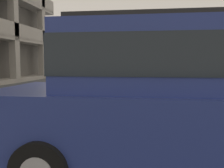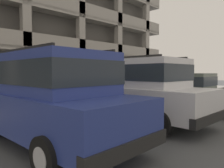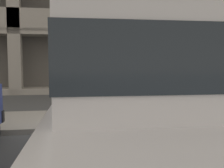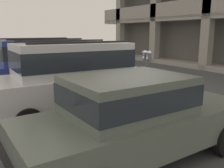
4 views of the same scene
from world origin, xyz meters
name	(u,v)px [view 1 (image 1 of 4)]	position (x,y,z in m)	size (l,w,h in m)	color
ground_plane	(76,119)	(0.00, 0.00, -0.05)	(80.00, 80.00, 0.10)	#444749
sidewalk	(31,114)	(0.00, 1.30, 0.06)	(40.00, 2.20, 0.12)	gray
parking_stall_lines	(132,109)	(1.46, -1.40, 0.00)	(11.82, 4.80, 0.01)	silver
silver_suv	(167,78)	(0.02, -2.37, 1.09)	(2.09, 4.82, 2.03)	silver
red_sedan	(174,93)	(-3.03, -2.28, 1.09)	(2.07, 4.80, 2.03)	navy
dark_hatchback	(164,80)	(2.86, -2.45, 0.82)	(1.91, 4.52, 1.54)	#5B665B
parking_meter_near	(60,71)	(-0.21, 0.35, 1.26)	(0.35, 0.12, 1.53)	#47474C
parking_meter_far	(104,70)	(5.65, 0.32, 1.08)	(0.15, 0.12, 1.46)	#47474C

